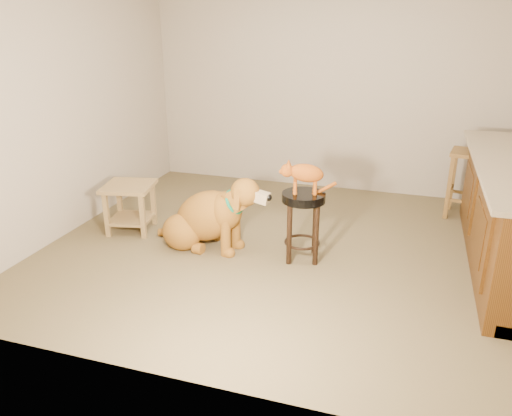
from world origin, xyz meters
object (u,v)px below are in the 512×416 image
(golden_retriever, at_px, (208,218))
(side_table, at_px, (130,200))
(padded_stool, at_px, (303,213))
(wood_stool, at_px, (467,183))
(tabby_kitten, at_px, (303,174))

(golden_retriever, bearing_deg, side_table, 179.69)
(padded_stool, xyz_separation_m, wood_stool, (1.48, 1.57, -0.06))
(padded_stool, distance_m, golden_retriever, 0.93)
(padded_stool, height_order, wood_stool, wood_stool)
(golden_retriever, xyz_separation_m, tabby_kitten, (0.91, 0.02, 0.51))
(wood_stool, distance_m, tabby_kitten, 2.21)
(side_table, bearing_deg, padded_stool, -3.17)
(padded_stool, distance_m, tabby_kitten, 0.36)
(side_table, bearing_deg, wood_stool, 23.93)
(padded_stool, bearing_deg, wood_stool, 46.68)
(padded_stool, height_order, golden_retriever, golden_retriever)
(padded_stool, bearing_deg, golden_retriever, -178.48)
(golden_retriever, height_order, tabby_kitten, tabby_kitten)
(tabby_kitten, bearing_deg, padded_stool, -5.72)
(tabby_kitten, bearing_deg, golden_retriever, 167.90)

